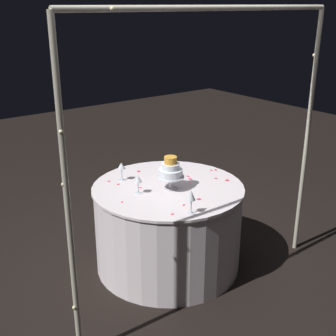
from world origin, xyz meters
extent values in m
plane|color=black|center=(0.00, 0.00, 0.00)|extent=(12.00, 12.00, 0.00)
cylinder|color=#B7B29E|center=(-1.09, 0.50, 1.04)|extent=(0.04, 0.04, 2.09)
cylinder|color=#B7B29E|center=(1.09, 0.50, 1.04)|extent=(0.04, 0.04, 2.09)
cylinder|color=#B7B29E|center=(0.00, 0.50, 2.09)|extent=(2.18, 0.04, 0.04)
sphere|color=#F9EAB2|center=(-1.09, 0.49, 1.50)|extent=(0.02, 0.02, 0.02)
sphere|color=#F9EAB2|center=(1.11, 0.51, 0.38)|extent=(0.02, 0.02, 0.02)
sphere|color=#F9EAB2|center=(-0.75, 0.50, 2.09)|extent=(0.02, 0.02, 0.02)
sphere|color=#F9EAB2|center=(-1.09, 0.48, 1.73)|extent=(0.02, 0.02, 0.02)
sphere|color=#F9EAB2|center=(1.10, 0.50, 1.19)|extent=(0.02, 0.02, 0.02)
sphere|color=#F9EAB2|center=(-0.24, 0.50, 2.09)|extent=(0.02, 0.02, 0.02)
sphere|color=#F9EAB2|center=(-1.09, 0.50, 0.83)|extent=(0.02, 0.02, 0.02)
sphere|color=#F9EAB2|center=(1.08, 0.48, 1.31)|extent=(0.02, 0.02, 0.02)
sphere|color=#F9EAB2|center=(0.24, 0.49, 2.09)|extent=(0.02, 0.02, 0.02)
sphere|color=#F9EAB2|center=(-1.10, 0.48, 1.20)|extent=(0.02, 0.02, 0.02)
sphere|color=#F9EAB2|center=(1.10, 0.51, 1.49)|extent=(0.02, 0.02, 0.02)
sphere|color=#F9EAB2|center=(0.76, 0.52, 2.09)|extent=(0.02, 0.02, 0.02)
sphere|color=#F9EAB2|center=(-1.10, 0.49, 1.89)|extent=(0.02, 0.02, 0.02)
sphere|color=#F9EAB2|center=(1.10, 0.50, 1.31)|extent=(0.02, 0.02, 0.02)
cylinder|color=white|center=(0.00, 0.00, 0.35)|extent=(1.21, 1.21, 0.71)
cylinder|color=white|center=(0.00, 0.00, 0.72)|extent=(1.24, 1.24, 0.02)
cylinder|color=silver|center=(0.01, 0.05, 0.73)|extent=(0.11, 0.11, 0.01)
cylinder|color=silver|center=(0.01, 0.05, 0.78)|extent=(0.02, 0.02, 0.09)
cylinder|color=silver|center=(0.01, 0.05, 0.83)|extent=(0.22, 0.22, 0.01)
cylinder|color=white|center=(0.01, 0.05, 0.86)|extent=(0.19, 0.19, 0.06)
cylinder|color=white|center=(0.01, 0.05, 0.92)|extent=(0.14, 0.14, 0.05)
cylinder|color=gold|center=(0.01, 0.05, 0.97)|extent=(0.10, 0.10, 0.06)
cylinder|color=silver|center=(0.23, -0.34, 0.73)|extent=(0.06, 0.06, 0.00)
cylinder|color=silver|center=(0.23, -0.34, 0.78)|extent=(0.01, 0.01, 0.10)
cone|color=silver|center=(0.23, -0.34, 0.86)|extent=(0.07, 0.07, 0.05)
cylinder|color=silver|center=(0.27, -0.03, 0.73)|extent=(0.06, 0.06, 0.00)
cylinder|color=silver|center=(0.27, -0.03, 0.78)|extent=(0.01, 0.01, 0.09)
cone|color=silver|center=(0.27, -0.03, 0.85)|extent=(0.06, 0.06, 0.06)
cylinder|color=silver|center=(0.17, 0.49, 0.73)|extent=(0.06, 0.06, 0.00)
cylinder|color=silver|center=(0.17, 0.49, 0.78)|extent=(0.01, 0.01, 0.10)
cone|color=silver|center=(0.17, 0.49, 0.86)|extent=(0.06, 0.06, 0.07)
ellipsoid|color=#E02D47|center=(-0.52, -0.05, 0.73)|extent=(0.03, 0.03, 0.00)
ellipsoid|color=#E02D47|center=(0.00, -0.43, 0.73)|extent=(0.05, 0.05, 0.00)
ellipsoid|color=#E02D47|center=(-0.27, -0.07, 0.73)|extent=(0.03, 0.03, 0.00)
ellipsoid|color=#E02D47|center=(0.19, -0.11, 0.73)|extent=(0.03, 0.03, 0.00)
ellipsoid|color=#E02D47|center=(0.33, -0.38, 0.73)|extent=(0.03, 0.03, 0.00)
ellipsoid|color=#E02D47|center=(-0.56, -0.04, 0.73)|extent=(0.04, 0.04, 0.00)
ellipsoid|color=#E02D47|center=(-0.46, 0.21, 0.73)|extent=(0.04, 0.04, 0.00)
ellipsoid|color=#E02D47|center=(0.28, 0.42, 0.73)|extent=(0.03, 0.03, 0.00)
ellipsoid|color=#E02D47|center=(-0.42, 0.11, 0.73)|extent=(0.04, 0.03, 0.00)
ellipsoid|color=#E02D47|center=(0.30, -0.28, 0.73)|extent=(0.04, 0.03, 0.00)
ellipsoid|color=#E02D47|center=(-0.24, -0.01, 0.73)|extent=(0.04, 0.04, 0.00)
ellipsoid|color=#E02D47|center=(0.46, 0.03, 0.73)|extent=(0.02, 0.03, 0.00)
ellipsoid|color=#E02D47|center=(-0.48, 0.20, 0.73)|extent=(0.03, 0.04, 0.00)
ellipsoid|color=#E02D47|center=(0.12, 0.35, 0.73)|extent=(0.03, 0.03, 0.00)
ellipsoid|color=#E02D47|center=(-0.03, 0.34, 0.73)|extent=(0.05, 0.04, 0.00)
camera|label=1|loc=(2.00, 2.61, 2.11)|focal=47.15mm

